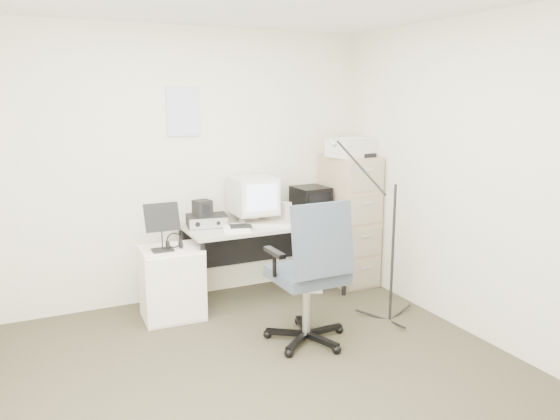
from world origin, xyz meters
name	(u,v)px	position (x,y,z in m)	size (l,w,h in m)	color
floor	(267,381)	(0.00, 0.00, -0.01)	(3.60, 3.60, 0.01)	#353222
wall_back	(187,166)	(0.00, 1.80, 1.25)	(3.60, 0.02, 2.50)	silver
wall_front	(482,290)	(0.00, -1.80, 1.25)	(3.60, 0.02, 2.50)	silver
wall_right	(479,181)	(1.80, 0.00, 1.25)	(0.02, 3.60, 2.50)	silver
wall_calendar	(183,111)	(-0.02, 1.79, 1.75)	(0.30, 0.02, 0.44)	white
filing_cabinet	(349,220)	(1.58, 1.48, 0.65)	(0.40, 0.60, 1.30)	tan
printer	(353,148)	(1.58, 1.44, 1.39)	(0.46, 0.32, 0.18)	silver
desk	(265,260)	(0.63, 1.45, 0.36)	(1.50, 0.70, 0.73)	#A4A296
crt_monitor	(253,199)	(0.55, 1.53, 0.94)	(0.38, 0.40, 0.42)	silver
crt_tv	(310,201)	(1.17, 1.55, 0.87)	(0.31, 0.33, 0.28)	black
desk_speaker	(286,210)	(0.88, 1.51, 0.81)	(0.08, 0.08, 0.16)	silver
keyboard	(272,224)	(0.64, 1.30, 0.74)	(0.50, 0.18, 0.03)	silver
mouse	(306,222)	(0.96, 1.25, 0.74)	(0.06, 0.10, 0.03)	black
radio_receiver	(207,220)	(0.10, 1.54, 0.78)	(0.36, 0.26, 0.10)	black
radio_speaker	(202,208)	(0.05, 1.52, 0.90)	(0.14, 0.13, 0.14)	black
papers	(237,228)	(0.29, 1.30, 0.74)	(0.23, 0.32, 0.02)	white
pc_tower	(310,267)	(1.15, 1.50, 0.20)	(0.19, 0.43, 0.40)	silver
office_chair	(307,271)	(0.52, 0.41, 0.57)	(0.66, 0.66, 1.15)	#424E5C
side_cart	(172,283)	(-0.30, 1.33, 0.31)	(0.51, 0.40, 0.63)	white
music_stand	(162,226)	(-0.38, 1.27, 0.83)	(0.28, 0.15, 0.42)	black
headphones	(174,243)	(-0.28, 1.29, 0.67)	(0.15, 0.15, 0.03)	black
mic_stand	(394,233)	(1.37, 0.48, 0.77)	(0.02, 0.02, 1.54)	black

